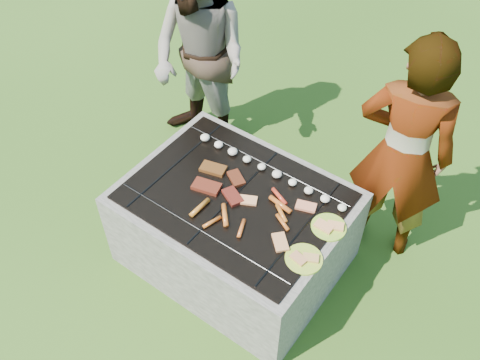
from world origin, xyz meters
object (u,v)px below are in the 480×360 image
(plate_near, at_px, (304,259))
(bystander, at_px, (200,59))
(fire_pit, at_px, (235,230))
(plate_far, at_px, (329,227))
(cook, at_px, (402,154))

(plate_near, distance_m, bystander, 1.69)
(plate_near, xyz_separation_m, bystander, (-1.42, 0.90, 0.19))
(fire_pit, relative_size, plate_near, 5.56)
(fire_pit, bearing_deg, plate_far, 11.96)
(plate_near, bearing_deg, cook, 81.09)
(plate_far, height_order, plate_near, plate_far)
(cook, bearing_deg, bystander, -13.94)
(fire_pit, distance_m, plate_far, 0.66)
(fire_pit, bearing_deg, plate_near, -14.54)
(cook, bearing_deg, fire_pit, 33.28)
(plate_far, xyz_separation_m, plate_near, (0.00, -0.26, -0.00))
(fire_pit, distance_m, cook, 1.11)
(cook, relative_size, bystander, 0.99)
(fire_pit, bearing_deg, bystander, 138.86)
(plate_far, relative_size, bystander, 0.14)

